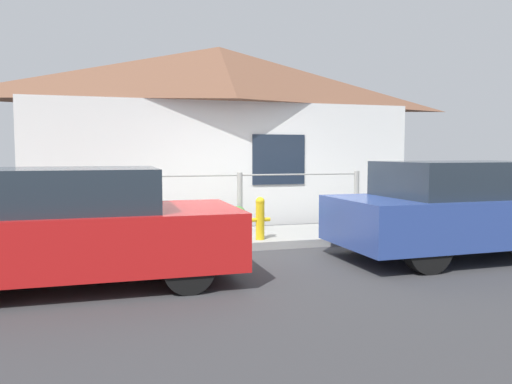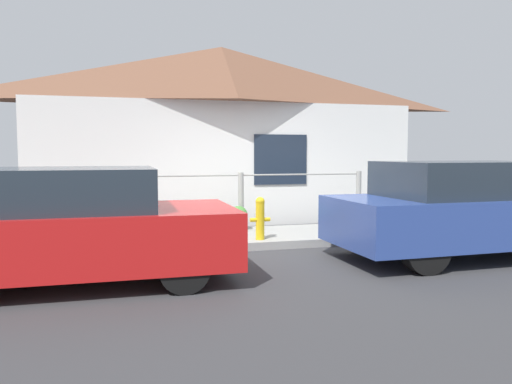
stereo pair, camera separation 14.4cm
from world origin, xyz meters
name	(u,v)px [view 2 (the right image)]	position (x,y,z in m)	size (l,w,h in m)	color
ground_plane	(264,250)	(0.00, 0.00, 0.00)	(60.00, 60.00, 0.00)	#38383A
sidewalk	(251,238)	(0.00, 0.83, 0.06)	(24.00, 1.66, 0.13)	#9E9E99
house	(223,85)	(0.00, 3.11, 2.97)	(8.12, 2.23, 3.78)	white
fence	(241,197)	(0.00, 1.51, 0.71)	(4.90, 0.10, 1.04)	#999993
car_left	(77,226)	(-2.67, -1.27, 0.67)	(3.62, 1.80, 1.36)	red
car_right	(469,209)	(2.75, -1.27, 0.71)	(4.15, 1.76, 1.41)	#2D4793
fire_hydrant	(260,217)	(0.01, 0.26, 0.49)	(0.33, 0.15, 0.69)	yellow
potted_plant_near_hydrant	(238,216)	(-0.09, 1.35, 0.37)	(0.33, 0.33, 0.44)	brown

